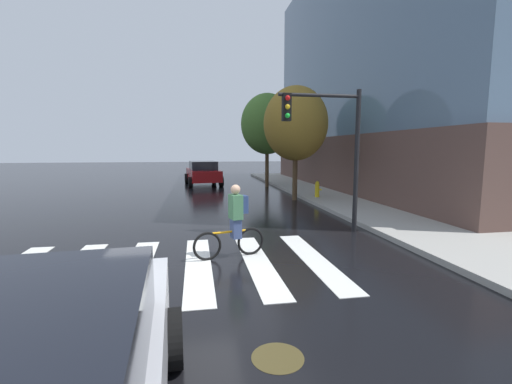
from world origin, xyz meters
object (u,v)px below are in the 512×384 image
Objects in this scene: manhole_cover at (278,357)px; fire_hydrant at (317,189)px; cyclist at (234,221)px; street_tree_near at (296,124)px; street_tree_mid at (267,124)px; traffic_light_near at (331,136)px; sedan_mid at (203,173)px.

manhole_cover is 13.09m from fire_hydrant.
street_tree_near reaches higher than cyclist.
street_tree_near is 6.09m from street_tree_mid.
manhole_cover is 13.37m from street_tree_near.
manhole_cover is 0.38× the size of cyclist.
street_tree_near is at bearing 82.40° from traffic_light_near.
street_tree_near is at bearing -88.94° from street_tree_mid.
sedan_mid is at bearing 91.24° from cyclist.
traffic_light_near is (3.03, 1.83, 2.02)m from cyclist.
fire_hydrant is (1.96, 6.35, -2.33)m from traffic_light_near.
street_tree_mid is at bearing -23.96° from sedan_mid.
street_tree_mid is at bearing 91.06° from street_tree_near.
sedan_mid is 5.56m from street_tree_mid.
street_tree_mid reaches higher than traffic_light_near.
traffic_light_near is 0.69× the size of street_tree_mid.
manhole_cover is 0.13× the size of sedan_mid.
traffic_light_near is at bearing 31.20° from cyclist.
street_tree_near is 0.90× the size of street_tree_mid.
fire_hydrant is at bearing -79.01° from street_tree_mid.
manhole_cover is at bearing -88.94° from cyclist.
sedan_mid is 9.42m from street_tree_near.
cyclist is 4.07m from traffic_light_near.
street_tree_near is (3.89, 8.33, 2.84)m from cyclist.
manhole_cover is 20.20m from sedan_mid.
manhole_cover is 0.12× the size of street_tree_near.
traffic_light_near is 0.77× the size of street_tree_near.
sedan_mid is 14.94m from traffic_light_near.
cyclist is at bearing -115.05° from street_tree_near.
cyclist is (0.35, -16.25, -0.01)m from sedan_mid.
street_tree_mid is (3.71, 18.34, 4.08)m from manhole_cover.
street_tree_mid reaches higher than cyclist.
street_tree_mid is at bearing 86.56° from traffic_light_near.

